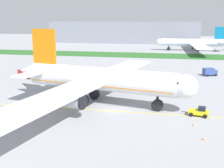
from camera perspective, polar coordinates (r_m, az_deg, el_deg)
ground_plane at (r=69.75m, az=0.17°, el=-5.22°), size 600.00×600.00×0.00m
apron_taxi_line at (r=69.54m, az=0.14°, el=-5.28°), size 280.00×0.36×0.01m
grass_median_strip at (r=172.47m, az=6.99°, el=5.57°), size 320.00×24.00×0.10m
airliner_foreground at (r=74.11m, az=-2.80°, el=0.93°), size 49.07×76.91×18.71m
pushback_tug at (r=68.56m, az=16.65°, el=-5.21°), size 6.20×3.10×2.25m
ground_crew_wingwalker_port at (r=73.73m, az=-16.40°, el=-3.94°), size 0.52×0.42×1.65m
traffic_cone_near_nose at (r=62.53m, az=15.43°, el=-7.60°), size 0.36×0.36×0.58m
traffic_cone_port_wing at (r=56.27m, az=17.29°, el=-10.07°), size 0.36×0.36×0.58m
service_truck_baggage_loader at (r=112.78m, az=-11.37°, el=2.31°), size 5.70×4.34×2.74m
service_truck_fuel_bowser at (r=111.29m, az=-16.51°, el=1.95°), size 6.26×3.99×2.96m
service_truck_catering_van at (r=116.77m, az=18.51°, el=2.29°), size 5.63×4.21×2.93m
parked_airliner_far_left at (r=202.04m, az=15.70°, el=7.75°), size 49.41×78.71×15.71m
terminal_building at (r=255.97m, az=2.19°, el=10.01°), size 127.35×20.00×18.00m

